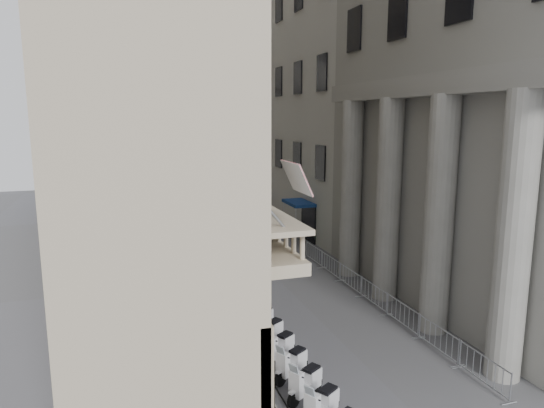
{
  "coord_description": "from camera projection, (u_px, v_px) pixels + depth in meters",
  "views": [
    {
      "loc": [
        -8.4,
        -6.63,
        9.09
      ],
      "look_at": [
        -0.58,
        17.68,
        4.5
      ],
      "focal_mm": 32.0,
      "sensor_mm": 36.0,
      "label": 1
    }
  ],
  "objects": [
    {
      "name": "pedestrian_a",
      "position": [
        275.0,
        251.0,
        30.21
      ],
      "size": [
        0.64,
        0.44,
        1.68
      ],
      "primitive_type": "imported",
      "rotation": [
        0.0,
        0.0,
        3.08
      ],
      "color": "black",
      "rests_on": "ground"
    },
    {
      "name": "barrier_6",
      "position": [
        314.0,
        262.0,
        30.72
      ],
      "size": [
        0.6,
        2.4,
        1.1
      ],
      "primitive_type": null,
      "color": "#B1B4B9",
      "rests_on": "ground"
    },
    {
      "name": "scooter_14",
      "position": [
        213.0,
        263.0,
        30.54
      ],
      "size": [
        1.49,
        1.2,
        1.5
      ],
      "primitive_type": null,
      "rotation": [
        0.0,
        0.0,
        2.11
      ],
      "color": "white",
      "rests_on": "ground"
    },
    {
      "name": "scooter_2",
      "position": [
        306.0,
        399.0,
        15.84
      ],
      "size": [
        1.49,
        1.2,
        1.5
      ],
      "primitive_type": null,
      "rotation": [
        0.0,
        0.0,
        2.11
      ],
      "color": "white",
      "rests_on": "ground"
    },
    {
      "name": "barrier_5",
      "position": [
        330.0,
        274.0,
        28.38
      ],
      "size": [
        0.6,
        2.4,
        1.1
      ],
      "primitive_type": null,
      "color": "#B1B4B9",
      "rests_on": "ground"
    },
    {
      "name": "scooter_8",
      "position": [
        245.0,
        310.0,
        23.19
      ],
      "size": [
        1.49,
        1.2,
        1.5
      ],
      "primitive_type": null,
      "rotation": [
        0.0,
        0.0,
        2.11
      ],
      "color": "white",
      "rests_on": "ground"
    },
    {
      "name": "barrier_0",
      "position": [
        482.0,
        385.0,
        16.67
      ],
      "size": [
        0.6,
        2.4,
        1.1
      ],
      "primitive_type": null,
      "color": "#B1B4B9",
      "rests_on": "ground"
    },
    {
      "name": "scooter_10",
      "position": [
        232.0,
        291.0,
        25.64
      ],
      "size": [
        1.49,
        1.2,
        1.5
      ],
      "primitive_type": null,
      "rotation": [
        0.0,
        0.0,
        2.11
      ],
      "color": "white",
      "rests_on": "ground"
    },
    {
      "name": "far_building",
      "position": [
        192.0,
        62.0,
        52.67
      ],
      "size": [
        22.0,
        10.0,
        30.0
      ],
      "primitive_type": "cube",
      "color": "silver",
      "rests_on": "ground"
    },
    {
      "name": "scooter_15",
      "position": [
        209.0,
        258.0,
        31.77
      ],
      "size": [
        1.49,
        1.2,
        1.5
      ],
      "primitive_type": null,
      "rotation": [
        0.0,
        0.0,
        2.11
      ],
      "color": "white",
      "rests_on": "ground"
    },
    {
      "name": "barrier_1",
      "position": [
        437.0,
        352.0,
        19.01
      ],
      "size": [
        0.6,
        2.4,
        1.1
      ],
      "primitive_type": null,
      "color": "#B1B4B9",
      "rests_on": "ground"
    },
    {
      "name": "street_lamp",
      "position": [
        183.0,
        183.0,
        34.55
      ],
      "size": [
        2.44,
        0.68,
        7.55
      ],
      "rotation": [
        0.0,
        0.0,
        -0.21
      ],
      "color": "gray",
      "rests_on": "ground"
    },
    {
      "name": "barrier_3",
      "position": [
        373.0,
        306.0,
        23.7
      ],
      "size": [
        0.6,
        2.4,
        1.1
      ],
      "primitive_type": null,
      "color": "#B1B4B9",
      "rests_on": "ground"
    },
    {
      "name": "scooter_7",
      "position": [
        252.0,
        320.0,
        21.97
      ],
      "size": [
        1.49,
        1.2,
        1.5
      ],
      "primitive_type": null,
      "rotation": [
        0.0,
        0.0,
        2.11
      ],
      "color": "white",
      "rests_on": "ground"
    },
    {
      "name": "scooter_13",
      "position": [
        217.0,
        269.0,
        29.32
      ],
      "size": [
        1.49,
        1.2,
        1.5
      ],
      "primitive_type": null,
      "rotation": [
        0.0,
        0.0,
        2.11
      ],
      "color": "white",
      "rests_on": "ground"
    },
    {
      "name": "scooter_5",
      "position": [
        269.0,
        346.0,
        19.52
      ],
      "size": [
        1.49,
        1.2,
        1.5
      ],
      "primitive_type": null,
      "rotation": [
        0.0,
        0.0,
        2.11
      ],
      "color": "white",
      "rests_on": "ground"
    },
    {
      "name": "pedestrian_b",
      "position": [
        260.0,
        223.0,
        38.58
      ],
      "size": [
        0.91,
        0.78,
        1.62
      ],
      "primitive_type": "imported",
      "rotation": [
        0.0,
        0.0,
        2.9
      ],
      "color": "black",
      "rests_on": "ground"
    },
    {
      "name": "barrier_2",
      "position": [
        402.0,
        326.0,
        21.35
      ],
      "size": [
        0.6,
        2.4,
        1.1
      ],
      "primitive_type": null,
      "color": "#B1B4B9",
      "rests_on": "ground"
    },
    {
      "name": "info_kiosk",
      "position": [
        199.0,
        250.0,
        30.45
      ],
      "size": [
        0.47,
        0.8,
        1.63
      ],
      "rotation": [
        0.0,
        0.0,
        0.34
      ],
      "color": "black",
      "rests_on": "ground"
    },
    {
      "name": "blue_awning",
      "position": [
        298.0,
        241.0,
        35.96
      ],
      "size": [
        1.6,
        3.0,
        3.0
      ],
      "primitive_type": null,
      "color": "navy",
      "rests_on": "ground"
    },
    {
      "name": "barrier_4",
      "position": [
        350.0,
        289.0,
        26.04
      ],
      "size": [
        0.6,
        2.4,
        1.1
      ],
      "primitive_type": null,
      "color": "#B1B4B9",
      "rests_on": "ground"
    },
    {
      "name": "scooter_6",
      "position": [
        260.0,
        332.0,
        20.74
      ],
      "size": [
        1.49,
        1.2,
        1.5
      ],
      "primitive_type": null,
      "rotation": [
        0.0,
        0.0,
        2.11
      ],
      "color": "white",
      "rests_on": "ground"
    },
    {
      "name": "iron_fence",
      "position": [
        204.0,
        289.0,
        25.92
      ],
      "size": [
        0.3,
        28.0,
        1.4
      ],
      "primitive_type": null,
      "color": "black",
      "rests_on": "ground"
    },
    {
      "name": "scooter_9",
      "position": [
        238.0,
        300.0,
        24.42
      ],
      "size": [
        1.49,
        1.2,
        1.5
      ],
      "primitive_type": null,
      "rotation": [
        0.0,
        0.0,
        2.11
      ],
      "color": "white",
      "rests_on": "ground"
    },
    {
      "name": "scooter_3",
      "position": [
        292.0,
        379.0,
        17.07
      ],
      "size": [
        1.49,
        1.2,
        1.5
      ],
      "primitive_type": null,
      "rotation": [
        0.0,
        0.0,
        2.11
      ],
      "color": "white",
      "rests_on": "ground"
    },
    {
      "name": "security_tent",
      "position": [
        201.0,
        223.0,
        30.0
      ],
      "size": [
        3.82,
        3.82,
        3.11
      ],
      "color": "white",
      "rests_on": "ground"
    },
    {
      "name": "scooter_4",
      "position": [
        280.0,
        361.0,
        18.29
      ],
      "size": [
        1.49,
        1.2,
        1.5
      ],
      "primitive_type": null,
      "rotation": [
        0.0,
        0.0,
        2.11
      ],
      "color": "white",
      "rests_on": "ground"
    },
    {
      "name": "pedestrian_c",
      "position": [
        209.0,
        210.0,
        43.05
      ],
      "size": [
        1.12,
        1.03,
        1.93
      ],
      "primitive_type": "imported",
      "rotation": [
        0.0,
        0.0,
        3.73
      ],
      "color": "black",
      "rests_on": "ground"
    },
    {
      "name": "scooter_11",
      "position": [
        227.0,
        283.0,
        26.87
      ],
      "size": [
        1.49,
        1.2,
        1.5
      ],
      "primitive_type": null,
      "rotation": [
        0.0,
        0.0,
        2.11
      ],
      "color": "white",
      "rests_on": "ground"
    },
    {
      "name": "scooter_12",
      "position": [
        222.0,
        276.0,
        28.09
      ],
      "size": [
        1.49,
        1.2,
        1.5
      ],
      "primitive_type": null,
      "rotation": [
        0.0,
        0.0,
        2.11
      ],
      "color": "white",
      "rests_on": "ground"
    }
  ]
}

